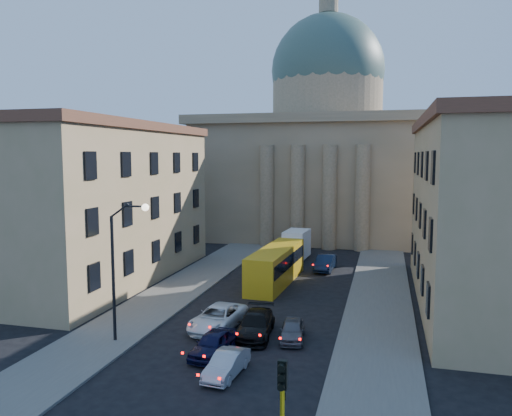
{
  "coord_description": "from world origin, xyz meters",
  "views": [
    {
      "loc": [
        8.78,
        -19.12,
        11.73
      ],
      "look_at": [
        -0.72,
        17.19,
        7.74
      ],
      "focal_mm": 35.0,
      "sensor_mm": 36.0,
      "label": 1
    }
  ],
  "objects_px": {
    "traffic_light": "(282,405)",
    "car_right_near": "(227,364)",
    "box_truck": "(295,247)",
    "street_lamp": "(120,260)",
    "car_left_near": "(213,344)",
    "city_bus": "(276,264)"
  },
  "relations": [
    {
      "from": "car_right_near",
      "to": "city_bus",
      "type": "relative_size",
      "value": 0.33
    },
    {
      "from": "car_left_near",
      "to": "box_truck",
      "type": "xyz_separation_m",
      "value": [
        -0.12,
        27.51,
        0.83
      ]
    },
    {
      "from": "street_lamp",
      "to": "car_left_near",
      "type": "height_order",
      "value": "street_lamp"
    },
    {
      "from": "street_lamp",
      "to": "box_truck",
      "type": "bearing_deg",
      "value": 77.4
    },
    {
      "from": "street_lamp",
      "to": "car_left_near",
      "type": "bearing_deg",
      "value": -4.11
    },
    {
      "from": "traffic_light",
      "to": "car_right_near",
      "type": "xyz_separation_m",
      "value": [
        -4.5,
        7.17,
        -1.95
      ]
    },
    {
      "from": "city_bus",
      "to": "car_right_near",
      "type": "bearing_deg",
      "value": -82.35
    },
    {
      "from": "car_right_near",
      "to": "traffic_light",
      "type": "bearing_deg",
      "value": -52.47
    },
    {
      "from": "traffic_light",
      "to": "city_bus",
      "type": "relative_size",
      "value": 0.37
    },
    {
      "from": "car_left_near",
      "to": "car_right_near",
      "type": "distance_m",
      "value": 2.87
    },
    {
      "from": "box_truck",
      "to": "traffic_light",
      "type": "bearing_deg",
      "value": -76.13
    },
    {
      "from": "car_left_near",
      "to": "car_right_near",
      "type": "relative_size",
      "value": 1.09
    },
    {
      "from": "city_bus",
      "to": "street_lamp",
      "type": "bearing_deg",
      "value": -107.13
    },
    {
      "from": "car_right_near",
      "to": "city_bus",
      "type": "height_order",
      "value": "city_bus"
    },
    {
      "from": "street_lamp",
      "to": "car_left_near",
      "type": "distance_m",
      "value": 7.69
    },
    {
      "from": "street_lamp",
      "to": "city_bus",
      "type": "relative_size",
      "value": 0.76
    },
    {
      "from": "traffic_light",
      "to": "street_lamp",
      "type": "bearing_deg",
      "value": 140.82
    },
    {
      "from": "street_lamp",
      "to": "box_truck",
      "type": "xyz_separation_m",
      "value": [
        6.05,
        27.06,
        -3.74
      ]
    },
    {
      "from": "traffic_light",
      "to": "car_right_near",
      "type": "distance_m",
      "value": 8.69
    },
    {
      "from": "traffic_light",
      "to": "street_lamp",
      "type": "xyz_separation_m",
      "value": [
        -12.27,
        10.0,
        2.7
      ]
    },
    {
      "from": "car_left_near",
      "to": "city_bus",
      "type": "relative_size",
      "value": 0.36
    },
    {
      "from": "box_truck",
      "to": "street_lamp",
      "type": "bearing_deg",
      "value": -98.26
    }
  ]
}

